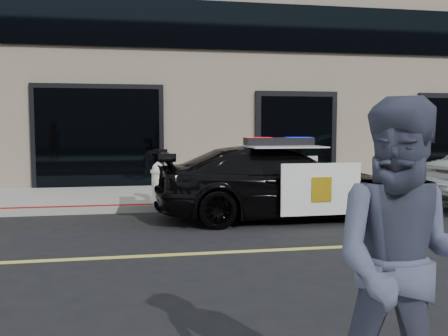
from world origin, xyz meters
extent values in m
plane|color=black|center=(0.00, 0.00, 0.00)|extent=(120.00, 120.00, 0.00)
cube|color=gray|center=(0.00, 5.25, 0.07)|extent=(60.00, 3.50, 0.15)
imported|color=black|center=(2.63, 2.43, 0.69)|extent=(2.14, 4.83, 1.38)
cube|color=white|center=(3.11, 1.45, 0.67)|extent=(1.47, 0.07, 0.92)
cube|color=white|center=(3.06, 3.42, 0.67)|extent=(1.47, 0.07, 0.92)
cube|color=white|center=(2.63, 2.43, 1.39)|extent=(1.41, 1.68, 0.02)
cube|color=gold|center=(3.11, 1.42, 0.67)|extent=(0.37, 0.02, 0.44)
cube|color=black|center=(2.63, 2.43, 1.47)|extent=(1.33, 0.37, 0.16)
cube|color=red|center=(2.23, 2.42, 1.48)|extent=(0.47, 0.31, 0.15)
cube|color=#0C19CC|center=(3.03, 2.44, 1.48)|extent=(0.47, 0.31, 0.15)
cylinder|color=silver|center=(0.42, 4.17, 0.19)|extent=(0.38, 0.38, 0.08)
cylinder|color=silver|center=(0.42, 4.17, 0.50)|extent=(0.27, 0.27, 0.53)
cylinder|color=silver|center=(0.42, 4.17, 0.78)|extent=(0.33, 0.33, 0.06)
sphere|color=silver|center=(0.42, 4.17, 0.84)|extent=(0.24, 0.24, 0.24)
cylinder|color=silver|center=(0.42, 4.17, 0.95)|extent=(0.07, 0.07, 0.07)
cylinder|color=silver|center=(0.42, 4.35, 0.57)|extent=(0.14, 0.13, 0.14)
cylinder|color=silver|center=(0.42, 3.99, 0.57)|extent=(0.14, 0.13, 0.14)
cylinder|color=silver|center=(0.42, 3.96, 0.50)|extent=(0.18, 0.15, 0.18)
imported|color=#41455C|center=(1.28, -4.41, 1.04)|extent=(1.39, 1.35, 1.77)
camera|label=1|loc=(-0.12, -6.73, 1.77)|focal=40.00mm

